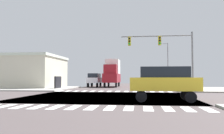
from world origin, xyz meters
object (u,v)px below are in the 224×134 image
(traffic_signal_mast, at_px, (164,47))
(bank_building, at_px, (19,72))
(street_lamp, at_px, (166,60))
(suv_farside_2, at_px, (164,81))
(suv_nearside_1, at_px, (94,79))
(box_truck_crossing_1, at_px, (112,72))

(traffic_signal_mast, height_order, bank_building, traffic_signal_mast)
(street_lamp, xyz_separation_m, suv_farside_2, (-3.00, -25.03, -3.25))
(suv_nearside_1, bearing_deg, box_truck_crossing_1, -161.84)
(street_lamp, distance_m, box_truck_crossing_1, 9.76)
(box_truck_crossing_1, bearing_deg, bank_building, 17.96)
(street_lamp, bearing_deg, suv_farside_2, -96.84)
(traffic_signal_mast, xyz_separation_m, box_truck_crossing_1, (-7.57, 13.70, -2.49))
(street_lamp, distance_m, suv_farside_2, 25.42)
(box_truck_crossing_1, bearing_deg, traffic_signal_mast, 118.93)
(traffic_signal_mast, bearing_deg, box_truck_crossing_1, 118.93)
(traffic_signal_mast, relative_size, suv_nearside_1, 1.75)
(traffic_signal_mast, distance_m, bank_building, 24.24)
(suv_farside_2, height_order, box_truck_crossing_1, box_truck_crossing_1)
(suv_farside_2, bearing_deg, suv_nearside_1, 22.35)
(street_lamp, bearing_deg, bank_building, -166.60)
(bank_building, bearing_deg, street_lamp, 13.40)
(street_lamp, height_order, suv_nearside_1, street_lamp)
(bank_building, xyz_separation_m, suv_nearside_1, (11.85, 3.83, -1.20))
(bank_building, bearing_deg, box_truck_crossing_1, 17.96)
(street_lamp, xyz_separation_m, suv_nearside_1, (-12.48, -1.97, -3.25))
(bank_building, height_order, suv_nearside_1, bank_building)
(bank_building, distance_m, suv_nearside_1, 12.51)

